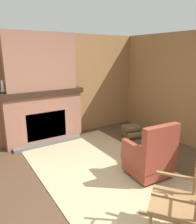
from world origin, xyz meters
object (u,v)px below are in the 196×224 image
armchair (150,157)px  firewood_stack (131,131)px  oil_lamp_vase (3,89)px  rocking_chair (178,203)px  storage_case (51,86)px

armchair → firewood_stack: 1.85m
armchair → oil_lamp_vase: 3.16m
oil_lamp_vase → rocking_chair: bearing=17.3°
rocking_chair → storage_case: size_ratio=6.08×
armchair → storage_case: 2.72m
oil_lamp_vase → armchair: bearing=35.5°
armchair → firewood_stack: bearing=-27.3°
rocking_chair → storage_case: bearing=-35.3°
armchair → rocking_chair: (1.05, -0.66, 0.09)m
oil_lamp_vase → storage_case: 1.03m
rocking_chair → firewood_stack: 3.10m
firewood_stack → oil_lamp_vase: bearing=-108.0°
firewood_stack → storage_case: (-0.88, -1.67, 1.15)m
storage_case → rocking_chair: bearing=1.0°
firewood_stack → oil_lamp_vase: oil_lamp_vase is taller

